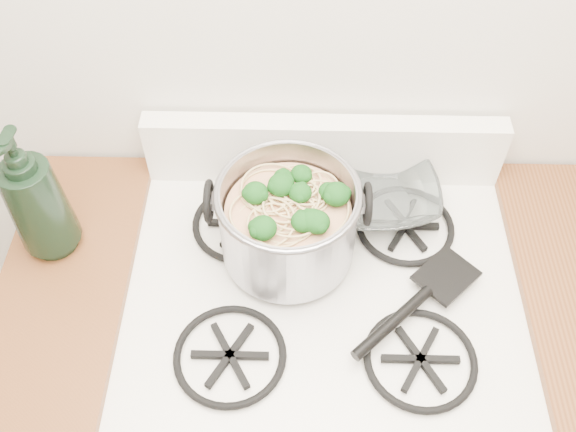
{
  "coord_description": "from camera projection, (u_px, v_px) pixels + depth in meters",
  "views": [
    {
      "loc": [
        -0.05,
        0.6,
        1.96
      ],
      "look_at": [
        -0.07,
        1.34,
        1.03
      ],
      "focal_mm": 40.0,
      "sensor_mm": 36.0,
      "label": 1
    }
  ],
  "objects": [
    {
      "name": "counter_left",
      "position": [
        114.0,
        379.0,
        1.6
      ],
      "size": [
        0.25,
        0.65,
        0.92
      ],
      "color": "silver",
      "rests_on": "ground"
    },
    {
      "name": "stock_pot",
      "position": [
        288.0,
        222.0,
        1.21
      ],
      "size": [
        0.3,
        0.27,
        0.18
      ],
      "color": "#97969E",
      "rests_on": "gas_range"
    },
    {
      "name": "glass_bowl",
      "position": [
        379.0,
        197.0,
        1.34
      ],
      "size": [
        0.11,
        0.11,
        0.02
      ],
      "primitive_type": "imported",
      "rotation": [
        0.0,
        0.0,
        0.15
      ],
      "color": "white",
      "rests_on": "gas_range"
    },
    {
      "name": "spatula",
      "position": [
        447.0,
        274.0,
        1.23
      ],
      "size": [
        0.42,
        0.42,
        0.02
      ],
      "primitive_type": null,
      "rotation": [
        0.0,
        0.0,
        -0.8
      ],
      "color": "black",
      "rests_on": "gas_range"
    },
    {
      "name": "bottle",
      "position": [
        33.0,
        194.0,
        1.17
      ],
      "size": [
        0.13,
        0.13,
        0.3
      ],
      "primitive_type": "imported",
      "rotation": [
        0.0,
        0.0,
        -0.14
      ],
      "color": "black",
      "rests_on": "counter_left"
    },
    {
      "name": "gas_range",
      "position": [
        316.0,
        389.0,
        1.61
      ],
      "size": [
        0.76,
        0.66,
        0.92
      ],
      "color": "white",
      "rests_on": "ground"
    }
  ]
}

